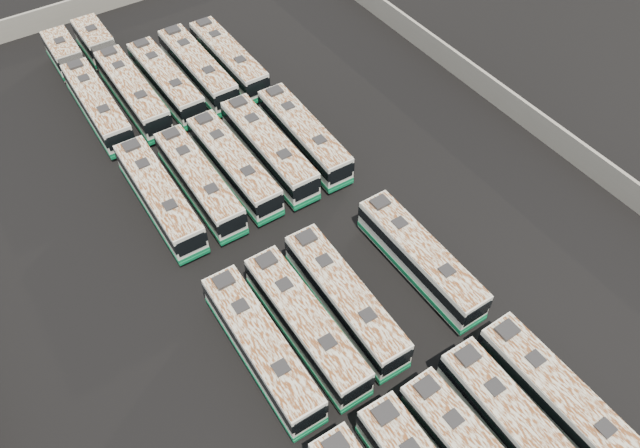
{
  "coord_description": "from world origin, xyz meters",
  "views": [
    {
      "loc": [
        -13.93,
        -24.04,
        34.16
      ],
      "look_at": [
        1.43,
        -0.81,
        1.6
      ],
      "focal_mm": 35.0,
      "sensor_mm": 36.0,
      "label": 1
    }
  ],
  "objects": [
    {
      "name": "bus_midfront_far_left",
      "position": [
        -6.71,
        -6.88,
        1.58
      ],
      "size": [
        2.49,
        10.98,
        3.08
      ],
      "rotation": [
        0.0,
        0.0,
        -0.02
      ],
      "color": "white",
      "rests_on": "ground"
    },
    {
      "name": "bus_midback_right",
      "position": [
        2.33,
        7.7,
        1.61
      ],
      "size": [
        2.44,
        11.16,
        3.14
      ],
      "rotation": [
        0.0,
        0.0,
        -0.01
      ],
      "color": "white",
      "rests_on": "ground"
    },
    {
      "name": "bus_back_right",
      "position": [
        2.38,
        20.0,
        1.6
      ],
      "size": [
        2.35,
        11.08,
        3.12
      ],
      "rotation": [
        0.0,
        0.0,
        -0.0
      ],
      "color": "white",
      "rests_on": "ground"
    },
    {
      "name": "bus_midback_left",
      "position": [
        -3.66,
        7.51,
        1.54
      ],
      "size": [
        2.38,
        10.71,
        3.01
      ],
      "rotation": [
        0.0,
        0.0,
        -0.01
      ],
      "color": "white",
      "rests_on": "ground"
    },
    {
      "name": "bus_front_right",
      "position": [
        2.28,
        -19.03,
        1.59
      ],
      "size": [
        2.43,
        11.06,
        3.11
      ],
      "rotation": [
        0.0,
        0.0,
        -0.01
      ],
      "color": "white",
      "rests_on": "ground"
    },
    {
      "name": "bus_front_far_right",
      "position": [
        5.41,
        -19.04,
        1.59
      ],
      "size": [
        2.53,
        11.08,
        3.11
      ],
      "rotation": [
        0.0,
        0.0,
        0.02
      ],
      "color": "white",
      "rests_on": "ground"
    },
    {
      "name": "bus_back_far_right",
      "position": [
        5.34,
        19.86,
        1.55
      ],
      "size": [
        2.3,
        10.79,
        3.04
      ],
      "rotation": [
        0.0,
        0.0,
        -0.0
      ],
      "color": "white",
      "rests_on": "ground"
    },
    {
      "name": "perimeter_wall",
      "position": [
        0.0,
        0.0,
        1.1
      ],
      "size": [
        45.2,
        73.2,
        2.2
      ],
      "color": "slate",
      "rests_on": "ground"
    },
    {
      "name": "ground",
      "position": [
        0.0,
        0.0,
        0.0
      ],
      "size": [
        140.0,
        140.0,
        0.0
      ],
      "primitive_type": "plane",
      "color": "black",
      "rests_on": "ground"
    },
    {
      "name": "bus_midback_center",
      "position": [
        -0.73,
        7.66,
        1.55
      ],
      "size": [
        2.37,
        10.8,
        3.04
      ],
      "rotation": [
        0.0,
        0.0,
        0.01
      ],
      "color": "white",
      "rests_on": "ground"
    },
    {
      "name": "bus_back_far_left",
      "position": [
        -6.71,
        22.88,
        1.55
      ],
      "size": [
        2.59,
        16.79,
        3.04
      ],
      "rotation": [
        0.0,
        0.0,
        -0.02
      ],
      "color": "white",
      "rests_on": "ground"
    },
    {
      "name": "bus_midfront_left",
      "position": [
        -3.69,
        -6.97,
        1.57
      ],
      "size": [
        2.34,
        10.93,
        3.08
      ],
      "rotation": [
        0.0,
        0.0,
        -0.0
      ],
      "color": "white",
      "rests_on": "ground"
    },
    {
      "name": "bus_back_center",
      "position": [
        -0.67,
        19.92,
        1.54
      ],
      "size": [
        2.44,
        10.77,
        3.02
      ],
      "rotation": [
        0.0,
        0.0,
        0.01
      ],
      "color": "white",
      "rests_on": "ground"
    },
    {
      "name": "bus_midfront_far_right",
      "position": [
        5.32,
        -6.89,
        1.55
      ],
      "size": [
        2.33,
        10.81,
        3.04
      ],
      "rotation": [
        0.0,
        0.0,
        0.0
      ],
      "color": "white",
      "rests_on": "ground"
    },
    {
      "name": "bus_back_left",
      "position": [
        -3.64,
        22.97,
        1.59
      ],
      "size": [
        2.44,
        17.17,
        3.11
      ],
      "rotation": [
        0.0,
        0.0,
        -0.01
      ],
      "color": "white",
      "rests_on": "ground"
    },
    {
      "name": "bus_midback_far_left",
      "position": [
        -6.72,
        7.68,
        1.59
      ],
      "size": [
        2.49,
        11.07,
        3.11
      ],
      "rotation": [
        0.0,
        0.0,
        -0.01
      ],
      "color": "white",
      "rests_on": "ground"
    },
    {
      "name": "bus_midfront_center",
      "position": [
        -0.67,
        -6.78,
        1.57
      ],
      "size": [
        2.54,
        10.95,
        3.07
      ],
      "rotation": [
        0.0,
        0.0,
        -0.02
      ],
      "color": "white",
      "rests_on": "ground"
    },
    {
      "name": "bus_midback_far_right",
      "position": [
        5.45,
        7.57,
        1.55
      ],
      "size": [
        2.56,
        10.86,
        3.04
      ],
      "rotation": [
        0.0,
        0.0,
        -0.03
      ],
      "color": "white",
      "rests_on": "ground"
    }
  ]
}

